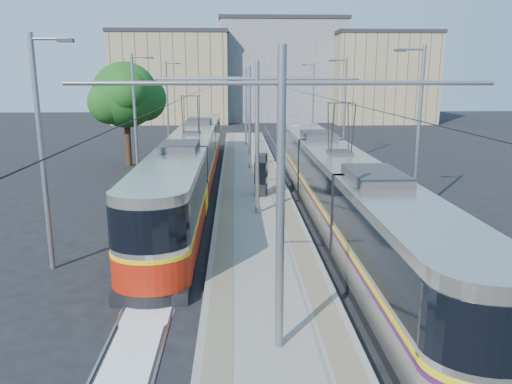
{
  "coord_description": "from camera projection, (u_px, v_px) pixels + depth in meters",
  "views": [
    {
      "loc": [
        -1.0,
        -14.84,
        6.66
      ],
      "look_at": [
        -0.11,
        6.75,
        1.6
      ],
      "focal_mm": 35.0,
      "sensor_mm": 36.0,
      "label": 1
    }
  ],
  "objects": [
    {
      "name": "tactile_strip_right",
      "position": [
        273.0,
        175.0,
        32.52
      ],
      "size": [
        0.7,
        50.0,
        0.01
      ],
      "primitive_type": "cube",
      "color": "gray",
      "rests_on": "platform"
    },
    {
      "name": "tram_right",
      "position": [
        338.0,
        185.0,
        22.37
      ],
      "size": [
        2.43,
        28.85,
        5.5
      ],
      "color": "black",
      "rests_on": "ground"
    },
    {
      "name": "building_right",
      "position": [
        381.0,
        78.0,
        71.78
      ],
      "size": [
        14.28,
        10.2,
        12.64
      ],
      "color": "gray",
      "rests_on": "ground"
    },
    {
      "name": "ground",
      "position": [
        268.0,
        288.0,
        15.99
      ],
      "size": [
        160.0,
        160.0,
        0.0
      ],
      "primitive_type": "plane",
      "color": "black",
      "rests_on": "ground"
    },
    {
      "name": "catenary",
      "position": [
        253.0,
        113.0,
        28.73
      ],
      "size": [
        9.2,
        70.0,
        7.0
      ],
      "color": "gray",
      "rests_on": "platform"
    },
    {
      "name": "shelter",
      "position": [
        261.0,
        174.0,
        26.96
      ],
      "size": [
        0.79,
        1.11,
        2.25
      ],
      "rotation": [
        0.0,
        0.0,
        -0.17
      ],
      "color": "black",
      "rests_on": "platform"
    },
    {
      "name": "building_left",
      "position": [
        173.0,
        77.0,
        72.51
      ],
      "size": [
        16.32,
        12.24,
        12.76
      ],
      "color": "gray",
      "rests_on": "ground"
    },
    {
      "name": "track_arrow",
      "position": [
        137.0,
        338.0,
        12.93
      ],
      "size": [
        1.2,
        5.0,
        0.01
      ],
      "primitive_type": "cube",
      "color": "silver",
      "rests_on": "ground"
    },
    {
      "name": "rails",
      "position": [
        251.0,
        180.0,
        32.53
      ],
      "size": [
        8.71,
        70.0,
        0.03
      ],
      "color": "gray",
      "rests_on": "ground"
    },
    {
      "name": "tree",
      "position": [
        130.0,
        96.0,
        36.74
      ],
      "size": [
        5.27,
        4.87,
        7.66
      ],
      "color": "#382314",
      "rests_on": "ground"
    },
    {
      "name": "tactile_strip_left",
      "position": [
        229.0,
        176.0,
        32.4
      ],
      "size": [
        0.7,
        50.0,
        0.01
      ],
      "primitive_type": "cube",
      "color": "gray",
      "rests_on": "platform"
    },
    {
      "name": "street_lamps",
      "position": [
        249.0,
        111.0,
        35.47
      ],
      "size": [
        15.18,
        38.22,
        8.0
      ],
      "color": "gray",
      "rests_on": "ground"
    },
    {
      "name": "platform",
      "position": [
        251.0,
        178.0,
        32.5
      ],
      "size": [
        4.0,
        50.0,
        0.3
      ],
      "primitive_type": "cube",
      "color": "gray",
      "rests_on": "ground"
    },
    {
      "name": "tram_left",
      "position": [
        192.0,
        160.0,
        29.82
      ],
      "size": [
        2.43,
        32.3,
        5.5
      ],
      "color": "black",
      "rests_on": "ground"
    },
    {
      "name": "building_centre",
      "position": [
        280.0,
        70.0,
        76.81
      ],
      "size": [
        18.36,
        14.28,
        14.82
      ],
      "color": "gray",
      "rests_on": "ground"
    }
  ]
}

